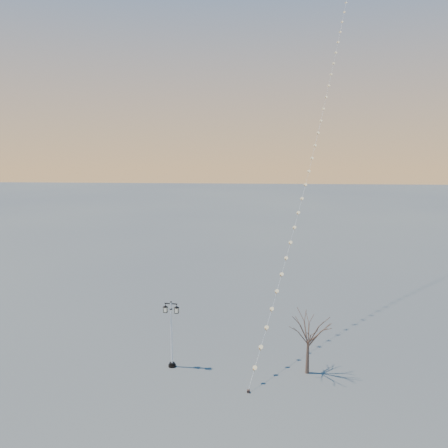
{
  "coord_description": "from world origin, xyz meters",
  "views": [
    {
      "loc": [
        2.08,
        -27.34,
        14.71
      ],
      "look_at": [
        -0.13,
        5.12,
        9.16
      ],
      "focal_mm": 37.6,
      "sensor_mm": 36.0,
      "label": 1
    }
  ],
  "objects": [
    {
      "name": "ground",
      "position": [
        0.0,
        0.0,
        0.0
      ],
      "size": [
        300.0,
        300.0,
        0.0
      ],
      "primitive_type": "plane",
      "color": "#505351",
      "rests_on": "ground"
    },
    {
      "name": "kite_train",
      "position": [
        8.33,
        19.02,
        20.21
      ],
      "size": [
        13.71,
        41.2,
        40.65
      ],
      "rotation": [
        0.0,
        0.0,
        -0.22
      ],
      "color": "#392620",
      "rests_on": "ground"
    },
    {
      "name": "street_lamp",
      "position": [
        -3.38,
        1.72,
        2.53
      ],
      "size": [
        1.16,
        0.51,
        4.58
      ],
      "rotation": [
        0.0,
        0.0,
        -0.12
      ],
      "color": "black",
      "rests_on": "ground"
    },
    {
      "name": "bare_tree",
      "position": [
        5.56,
        1.44,
        2.79
      ],
      "size": [
        2.43,
        2.43,
        4.02
      ],
      "rotation": [
        0.0,
        0.0,
        -0.26
      ],
      "color": "brown",
      "rests_on": "ground"
    }
  ]
}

